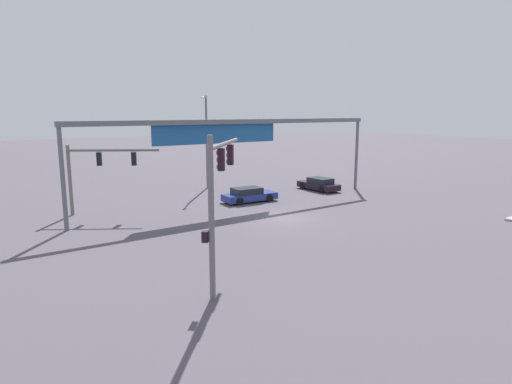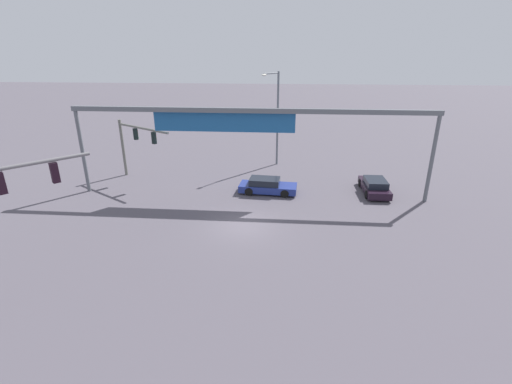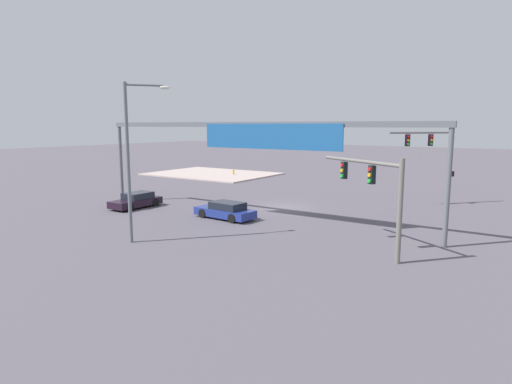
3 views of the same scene
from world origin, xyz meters
TOP-DOWN VIEW (x-y plane):
  - ground_plane at (0.00, 0.00)m, footprint 217.89×217.89m
  - sidewalk_corner at (19.91, -15.31)m, footprint 15.85×11.84m
  - traffic_signal_near_corner at (-10.36, 8.48)m, footprint 5.56×3.66m
  - traffic_signal_opposite_side at (-9.84, -7.97)m, footprint 4.34×4.43m
  - streetlamp_curved_arm at (1.60, 13.78)m, footprint 1.63×2.16m
  - overhead_sign_gantry at (-0.50, 5.26)m, footprint 26.77×0.43m
  - sedan_car_approaching at (1.21, 5.98)m, footprint 4.64×2.08m
  - sedan_car_waiting_far at (9.74, 6.65)m, footprint 1.88×4.26m
  - fire_hydrant_on_curb at (16.80, -15.89)m, footprint 0.33×0.22m

SIDE VIEW (x-z plane):
  - ground_plane at x=0.00m, z-range 0.00..0.00m
  - sidewalk_corner at x=19.91m, z-range 0.00..0.15m
  - fire_hydrant_on_curb at x=16.80m, z-range 0.13..0.84m
  - sedan_car_waiting_far at x=9.74m, z-range -0.03..1.18m
  - sedan_car_approaching at x=1.21m, z-range -0.03..1.18m
  - traffic_signal_near_corner at x=-10.36m, z-range 1.04..6.10m
  - traffic_signal_opposite_side at x=-9.84m, z-range 1.13..7.62m
  - streetlamp_curved_arm at x=1.60m, z-range 0.67..9.54m
  - overhead_sign_gantry at x=-0.50m, z-range 2.42..9.21m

